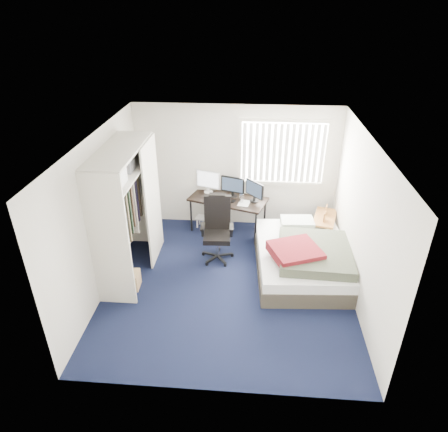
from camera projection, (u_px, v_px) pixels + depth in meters
name	position (u px, v px, depth m)	size (l,w,h in m)	color
ground	(228.00, 283.00, 6.71)	(4.20, 4.20, 0.00)	black
room_shell	(229.00, 203.00, 5.99)	(4.20, 4.20, 4.20)	silver
window_assembly	(283.00, 153.00, 7.67)	(1.72, 0.09, 1.32)	white
closet	(127.00, 201.00, 6.41)	(0.64, 1.84, 2.22)	beige
desk	(229.00, 197.00, 7.89)	(1.63, 1.12, 1.20)	black
office_chair	(217.00, 234.00, 7.21)	(0.59, 0.59, 1.21)	black
footstool	(203.00, 219.00, 8.29)	(0.32, 0.27, 0.22)	white
nightstand	(324.00, 220.00, 7.68)	(0.57, 0.85, 0.71)	brown
bed	(303.00, 257.00, 6.89)	(1.68, 2.17, 0.68)	#3B352A
pine_box	(128.00, 280.00, 6.57)	(0.38, 0.28, 0.28)	tan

